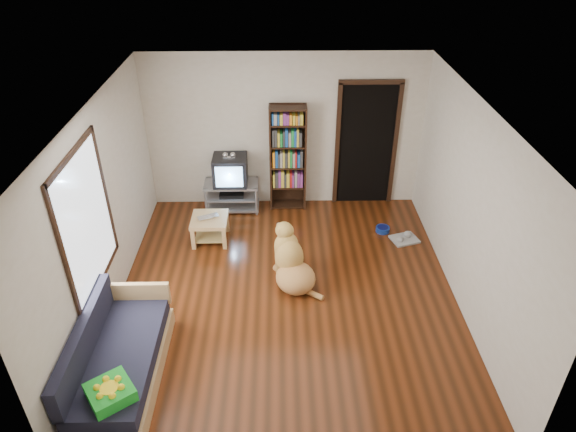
{
  "coord_description": "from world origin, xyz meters",
  "views": [
    {
      "loc": [
        -0.09,
        -5.32,
        4.57
      ],
      "look_at": [
        0.02,
        0.55,
        0.9
      ],
      "focal_mm": 32.0,
      "sensor_mm": 36.0,
      "label": 1
    }
  ],
  "objects_px": {
    "tv_stand": "(232,195)",
    "dog": "(291,263)",
    "bookshelf": "(288,153)",
    "grey_rag": "(404,239)",
    "sofa": "(118,361)",
    "crt_tv": "(230,169)",
    "coffee_table": "(210,225)",
    "dog_bowl": "(383,229)",
    "laptop": "(209,218)",
    "green_cushion": "(110,392)"
  },
  "relations": [
    {
      "from": "laptop",
      "to": "green_cushion",
      "type": "bearing_deg",
      "value": -123.88
    },
    {
      "from": "coffee_table",
      "to": "bookshelf",
      "type": "bearing_deg",
      "value": 40.25
    },
    {
      "from": "tv_stand",
      "to": "bookshelf",
      "type": "relative_size",
      "value": 0.5
    },
    {
      "from": "bookshelf",
      "to": "grey_rag",
      "type": "bearing_deg",
      "value": -31.35
    },
    {
      "from": "sofa",
      "to": "bookshelf",
      "type": "bearing_deg",
      "value": 62.68
    },
    {
      "from": "green_cushion",
      "to": "laptop",
      "type": "relative_size",
      "value": 1.26
    },
    {
      "from": "grey_rag",
      "to": "sofa",
      "type": "relative_size",
      "value": 0.22
    },
    {
      "from": "dog_bowl",
      "to": "grey_rag",
      "type": "distance_m",
      "value": 0.39
    },
    {
      "from": "tv_stand",
      "to": "coffee_table",
      "type": "bearing_deg",
      "value": -105.95
    },
    {
      "from": "laptop",
      "to": "grey_rag",
      "type": "height_order",
      "value": "laptop"
    },
    {
      "from": "laptop",
      "to": "crt_tv",
      "type": "relative_size",
      "value": 0.55
    },
    {
      "from": "tv_stand",
      "to": "bookshelf",
      "type": "bearing_deg",
      "value": 5.63
    },
    {
      "from": "sofa",
      "to": "coffee_table",
      "type": "relative_size",
      "value": 3.27
    },
    {
      "from": "crt_tv",
      "to": "dog",
      "type": "distance_m",
      "value": 2.26
    },
    {
      "from": "bookshelf",
      "to": "green_cushion",
      "type": "bearing_deg",
      "value": -112.58
    },
    {
      "from": "laptop",
      "to": "coffee_table",
      "type": "xyz_separation_m",
      "value": [
        0.0,
        0.03,
        -0.13
      ]
    },
    {
      "from": "bookshelf",
      "to": "dog",
      "type": "height_order",
      "value": "bookshelf"
    },
    {
      "from": "bookshelf",
      "to": "sofa",
      "type": "xyz_separation_m",
      "value": [
        -1.92,
        -3.72,
        -0.74
      ]
    },
    {
      "from": "tv_stand",
      "to": "sofa",
      "type": "bearing_deg",
      "value": -105.02
    },
    {
      "from": "dog_bowl",
      "to": "crt_tv",
      "type": "xyz_separation_m",
      "value": [
        -2.45,
        0.78,
        0.7
      ]
    },
    {
      "from": "grey_rag",
      "to": "crt_tv",
      "type": "bearing_deg",
      "value": 159.54
    },
    {
      "from": "sofa",
      "to": "tv_stand",
      "type": "bearing_deg",
      "value": 74.98
    },
    {
      "from": "tv_stand",
      "to": "dog",
      "type": "bearing_deg",
      "value": -64.08
    },
    {
      "from": "dog_bowl",
      "to": "sofa",
      "type": "distance_m",
      "value": 4.48
    },
    {
      "from": "bookshelf",
      "to": "coffee_table",
      "type": "height_order",
      "value": "bookshelf"
    },
    {
      "from": "tv_stand",
      "to": "coffee_table",
      "type": "distance_m",
      "value": 0.97
    },
    {
      "from": "green_cushion",
      "to": "crt_tv",
      "type": "relative_size",
      "value": 0.69
    },
    {
      "from": "tv_stand",
      "to": "dog",
      "type": "height_order",
      "value": "dog"
    },
    {
      "from": "crt_tv",
      "to": "bookshelf",
      "type": "distance_m",
      "value": 0.99
    },
    {
      "from": "laptop",
      "to": "crt_tv",
      "type": "height_order",
      "value": "crt_tv"
    },
    {
      "from": "laptop",
      "to": "crt_tv",
      "type": "xyz_separation_m",
      "value": [
        0.27,
        0.99,
        0.33
      ]
    },
    {
      "from": "tv_stand",
      "to": "laptop",
      "type": "bearing_deg",
      "value": -105.48
    },
    {
      "from": "crt_tv",
      "to": "dog",
      "type": "height_order",
      "value": "crt_tv"
    },
    {
      "from": "tv_stand",
      "to": "crt_tv",
      "type": "bearing_deg",
      "value": 90.0
    },
    {
      "from": "dog_bowl",
      "to": "sofa",
      "type": "height_order",
      "value": "sofa"
    },
    {
      "from": "grey_rag",
      "to": "dog",
      "type": "height_order",
      "value": "dog"
    },
    {
      "from": "tv_stand",
      "to": "dog",
      "type": "xyz_separation_m",
      "value": [
        0.96,
        -1.98,
        0.04
      ]
    },
    {
      "from": "sofa",
      "to": "dog",
      "type": "height_order",
      "value": "dog"
    },
    {
      "from": "laptop",
      "to": "sofa",
      "type": "bearing_deg",
      "value": -128.62
    },
    {
      "from": "crt_tv",
      "to": "bookshelf",
      "type": "bearing_deg",
      "value": 4.32
    },
    {
      "from": "tv_stand",
      "to": "bookshelf",
      "type": "height_order",
      "value": "bookshelf"
    },
    {
      "from": "grey_rag",
      "to": "green_cushion",
      "type": "bearing_deg",
      "value": -138.13
    },
    {
      "from": "grey_rag",
      "to": "bookshelf",
      "type": "height_order",
      "value": "bookshelf"
    },
    {
      "from": "crt_tv",
      "to": "tv_stand",
      "type": "bearing_deg",
      "value": -90.0
    },
    {
      "from": "green_cushion",
      "to": "dog_bowl",
      "type": "distance_m",
      "value": 4.82
    },
    {
      "from": "coffee_table",
      "to": "grey_rag",
      "type": "bearing_deg",
      "value": -1.3
    },
    {
      "from": "dog_bowl",
      "to": "dog",
      "type": "bearing_deg",
      "value": -140.73
    },
    {
      "from": "grey_rag",
      "to": "crt_tv",
      "type": "distance_m",
      "value": 3.03
    },
    {
      "from": "grey_rag",
      "to": "crt_tv",
      "type": "xyz_separation_m",
      "value": [
        -2.75,
        1.03,
        0.73
      ]
    },
    {
      "from": "tv_stand",
      "to": "coffee_table",
      "type": "xyz_separation_m",
      "value": [
        -0.27,
        -0.94,
        0.01
      ]
    }
  ]
}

